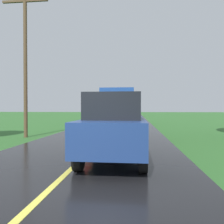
% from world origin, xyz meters
% --- Properties ---
extents(ground_plane, '(200.00, 200.00, 0.00)m').
position_xyz_m(ground_plane, '(0.00, 0.00, 0.00)').
color(ground_plane, '#336B2D').
extents(road_surface, '(6.40, 120.00, 0.08)m').
position_xyz_m(road_surface, '(0.00, 0.00, 0.04)').
color(road_surface, black).
rests_on(road_surface, ground).
extents(centre_line, '(0.14, 108.00, 0.01)m').
position_xyz_m(centre_line, '(0.00, 0.00, 0.08)').
color(centre_line, '#E0D64C').
rests_on(centre_line, road_surface).
extents(banana_truck_near, '(2.38, 5.82, 2.80)m').
position_xyz_m(banana_truck_near, '(0.46, 9.16, 1.47)').
color(banana_truck_near, '#2D2D30').
rests_on(banana_truck_near, road_surface).
extents(banana_truck_far, '(2.38, 5.81, 2.80)m').
position_xyz_m(banana_truck_far, '(0.66, 19.88, 1.48)').
color(banana_truck_far, '#2D2D30').
rests_on(banana_truck_far, road_surface).
extents(utility_pole_roadside, '(2.60, 0.20, 7.91)m').
position_xyz_m(utility_pole_roadside, '(-4.44, 7.56, 4.33)').
color(utility_pole_roadside, brown).
rests_on(utility_pole_roadside, ground).
extents(following_car, '(1.74, 4.10, 1.92)m').
position_xyz_m(following_car, '(1.00, 2.48, 1.07)').
color(following_car, navy).
rests_on(following_car, road_surface).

